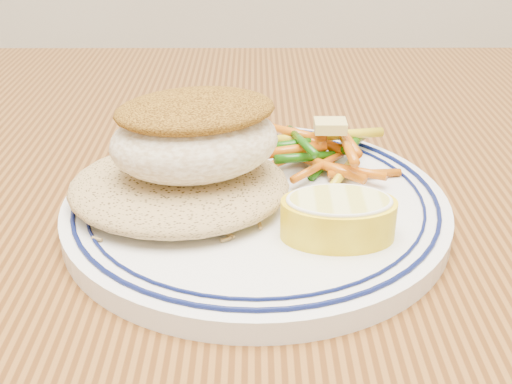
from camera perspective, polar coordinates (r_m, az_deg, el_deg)
The scene contains 7 objects.
dining_table at distance 0.49m, azimuth 3.22°, elevation -13.28°, with size 1.50×0.90×0.75m.
plate at distance 0.44m, azimuth 0.00°, elevation -1.20°, with size 0.26×0.26×0.02m.
rice_pilaf at distance 0.43m, azimuth -6.87°, elevation 0.90°, with size 0.15×0.13×0.03m, color #A58652.
fish_fillet at distance 0.41m, azimuth -5.44°, elevation 5.16°, with size 0.13×0.11×0.06m.
vegetable_pile at distance 0.48m, azimuth 5.80°, elevation 3.80°, with size 0.11×0.10×0.03m.
butter_pat at distance 0.47m, azimuth 6.63°, elevation 5.86°, with size 0.02×0.02×0.01m, color #DCC86B.
lemon_wedge at distance 0.39m, azimuth 7.33°, elevation -2.13°, with size 0.07×0.07×0.03m.
Camera 1 is at (-0.03, -0.37, 0.98)m, focal length 45.00 mm.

